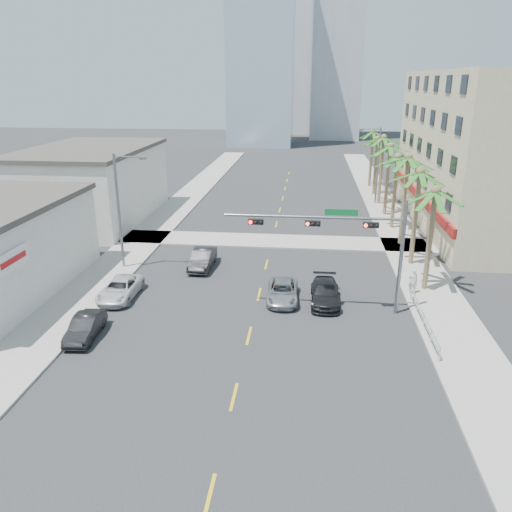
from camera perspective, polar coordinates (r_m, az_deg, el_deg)
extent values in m
plane|color=#262628|center=(26.12, -1.88, -13.27)|extent=(260.00, 260.00, 0.00)
cube|color=gray|center=(44.93, 17.09, 0.37)|extent=(4.00, 120.00, 0.15)
cube|color=gray|center=(46.58, -13.24, 1.40)|extent=(4.00, 120.00, 0.15)
cube|color=gray|center=(46.05, 1.84, 1.72)|extent=(80.00, 4.00, 0.15)
cube|color=tan|center=(55.47, 26.35, 10.66)|extent=(15.00, 28.00, 15.00)
cube|color=maroon|center=(54.11, 18.04, 6.67)|extent=(0.30, 28.00, 0.80)
cube|color=beige|center=(55.66, -18.25, 7.62)|extent=(11.00, 18.00, 7.20)
cube|color=#99B2C6|center=(117.69, 0.64, 24.31)|extent=(14.00, 14.00, 48.00)
cube|color=#ADADB2|center=(132.82, 9.50, 26.13)|extent=(12.00, 12.00, 60.00)
cube|color=#ADADB2|center=(147.03, 3.93, 22.14)|extent=(16.00, 16.00, 42.00)
cylinder|color=slate|center=(32.09, 16.21, -0.47)|extent=(0.24, 0.24, 7.20)
cylinder|color=slate|center=(30.79, 6.53, 4.43)|extent=(11.00, 0.16, 0.16)
cube|color=#0C662D|center=(30.76, 9.73, 4.94)|extent=(2.00, 0.05, 0.40)
cube|color=black|center=(30.97, 13.00, 3.47)|extent=(0.95, 0.28, 0.32)
sphere|color=#FF0C05|center=(30.78, 12.44, 3.42)|extent=(0.22, 0.22, 0.22)
cube|color=black|center=(30.73, 6.50, 3.73)|extent=(0.95, 0.28, 0.32)
sphere|color=#FF0C05|center=(30.58, 5.90, 3.67)|extent=(0.22, 0.22, 0.22)
cube|color=black|center=(30.89, -0.01, 3.94)|extent=(0.95, 0.28, 0.32)
sphere|color=#FF0C05|center=(30.77, -0.64, 3.88)|extent=(0.22, 0.22, 0.22)
cylinder|color=brown|center=(36.35, 19.23, 1.53)|extent=(0.36, 0.36, 7.20)
cylinder|color=brown|center=(41.18, 17.73, 4.00)|extent=(0.36, 0.36, 7.56)
cylinder|color=brown|center=(46.08, 16.55, 5.94)|extent=(0.36, 0.36, 7.92)
cylinder|color=brown|center=(51.16, 15.54, 6.91)|extent=(0.36, 0.36, 7.20)
cylinder|color=brown|center=(56.16, 14.75, 8.24)|extent=(0.36, 0.36, 7.56)
cylinder|color=brown|center=(61.19, 14.09, 9.35)|extent=(0.36, 0.36, 7.92)
cylinder|color=brown|center=(66.33, 13.49, 9.84)|extent=(0.36, 0.36, 7.20)
cylinder|color=brown|center=(71.41, 13.01, 10.68)|extent=(0.36, 0.36, 7.56)
cylinder|color=slate|center=(39.70, -15.39, 4.75)|extent=(0.20, 0.20, 9.00)
cylinder|color=slate|center=(38.49, -14.41, 10.93)|extent=(2.20, 0.12, 0.12)
cube|color=slate|center=(38.14, -12.82, 10.83)|extent=(0.50, 0.25, 0.18)
cylinder|color=slate|center=(61.05, 13.76, 9.87)|extent=(0.20, 0.20, 9.00)
cylinder|color=slate|center=(60.38, 13.03, 13.95)|extent=(2.20, 0.12, 0.12)
cube|color=slate|center=(60.28, 11.95, 13.93)|extent=(0.50, 0.25, 0.18)
cylinder|color=silver|center=(31.71, 18.60, -6.97)|extent=(0.08, 8.00, 0.08)
cylinder|color=silver|center=(31.56, 18.67, -6.40)|extent=(0.08, 8.00, 0.08)
cylinder|color=silver|center=(28.30, 20.23, -10.64)|extent=(0.08, 0.08, 1.00)
cylinder|color=silver|center=(30.00, 19.36, -8.74)|extent=(0.08, 0.08, 1.00)
cylinder|color=silver|center=(31.73, 18.59, -7.05)|extent=(0.08, 0.08, 1.00)
cylinder|color=silver|center=(33.50, 17.91, -5.54)|extent=(0.08, 0.08, 1.00)
cylinder|color=silver|center=(35.28, 17.30, -4.17)|extent=(0.08, 0.08, 1.00)
imported|color=black|center=(30.73, -18.94, -7.69)|extent=(1.63, 4.00, 1.29)
imported|color=silver|center=(35.36, -15.27, -3.65)|extent=(2.16, 4.67, 1.30)
imported|color=black|center=(39.76, -6.14, -0.31)|extent=(1.59, 4.49, 1.48)
imported|color=#B3B3B8|center=(33.83, 3.06, -4.08)|extent=(2.16, 4.49, 1.23)
imported|color=black|center=(33.73, 7.89, -4.20)|extent=(1.92, 4.70, 1.36)
imported|color=silver|center=(36.08, 17.49, -2.75)|extent=(0.65, 0.44, 1.77)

